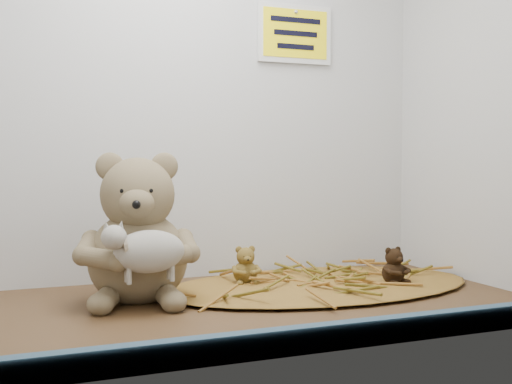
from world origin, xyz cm
name	(u,v)px	position (x,y,z in cm)	size (l,w,h in cm)	color
alcove_shell	(194,57)	(0.00, 9.00, 45.00)	(120.40, 60.20, 90.40)	#463018
front_rail	(275,343)	(0.00, -28.80, 1.80)	(119.28, 2.20, 3.60)	#365167
straw_bed	(319,284)	(26.42, 9.45, 0.64)	(66.49, 38.61, 1.29)	brown
main_teddy	(138,227)	(-10.34, 10.74, 13.71)	(22.11, 23.34, 27.42)	#8F7F58
toy_lamb	(149,252)	(-10.34, 0.91, 10.52)	(15.89, 9.70, 10.27)	#B4AFA1
mini_teddy_tan	(245,263)	(12.39, 14.99, 5.07)	(6.10, 6.44, 7.56)	olive
mini_teddy_brown	(393,263)	(40.44, 3.91, 4.96)	(5.92, 6.25, 7.35)	black
wall_sign	(295,34)	(30.00, 29.40, 55.00)	(16.00, 1.20, 11.00)	yellow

